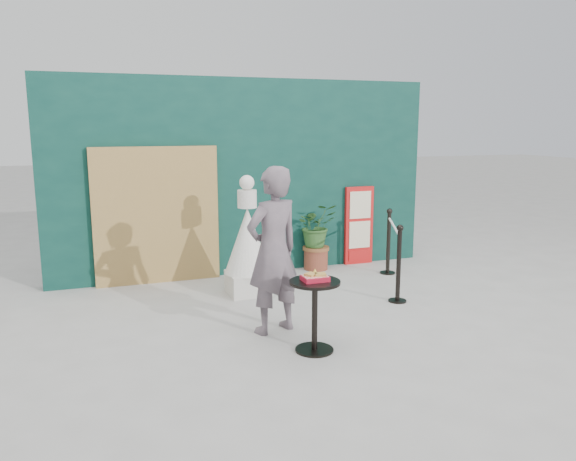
% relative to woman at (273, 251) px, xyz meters
% --- Properties ---
extents(ground, '(60.00, 60.00, 0.00)m').
position_rel_woman_xyz_m(ground, '(0.45, -0.45, -0.94)').
color(ground, '#ADAAA5').
rests_on(ground, ground).
extents(back_wall, '(6.00, 0.30, 3.00)m').
position_rel_woman_xyz_m(back_wall, '(0.45, 2.70, 0.56)').
color(back_wall, '#0A312B').
rests_on(back_wall, ground).
extents(bamboo_fence, '(1.80, 0.08, 2.00)m').
position_rel_woman_xyz_m(bamboo_fence, '(-0.95, 2.49, 0.06)').
color(bamboo_fence, tan).
rests_on(bamboo_fence, ground).
extents(woman, '(0.79, 0.65, 1.87)m').
position_rel_woman_xyz_m(woman, '(0.00, 0.00, 0.00)').
color(woman, slate).
rests_on(woman, ground).
extents(menu_board, '(0.50, 0.07, 1.30)m').
position_rel_woman_xyz_m(menu_board, '(2.35, 2.50, -0.29)').
color(menu_board, red).
rests_on(menu_board, ground).
extents(statue, '(0.64, 0.64, 1.64)m').
position_rel_woman_xyz_m(statue, '(0.13, 1.49, -0.26)').
color(statue, beige).
rests_on(statue, ground).
extents(cafe_table, '(0.52, 0.52, 0.75)m').
position_rel_woman_xyz_m(cafe_table, '(0.22, -0.68, -0.44)').
color(cafe_table, black).
rests_on(cafe_table, ground).
extents(food_basket, '(0.26, 0.19, 0.11)m').
position_rel_woman_xyz_m(food_basket, '(0.22, -0.68, -0.15)').
color(food_basket, '#B8132C').
rests_on(food_basket, cafe_table).
extents(planter, '(0.63, 0.55, 1.07)m').
position_rel_woman_xyz_m(planter, '(1.53, 2.40, -0.31)').
color(planter, brown).
rests_on(planter, ground).
extents(stanchion_barrier, '(0.84, 1.54, 1.03)m').
position_rel_woman_xyz_m(stanchion_barrier, '(2.19, 1.11, -0.44)').
color(stanchion_barrier, black).
rests_on(stanchion_barrier, ground).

